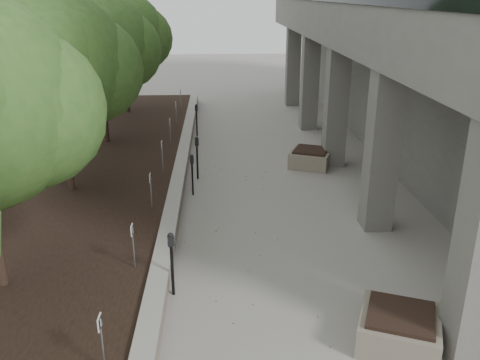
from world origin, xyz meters
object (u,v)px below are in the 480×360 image
object	(u,v)px
parking_meter_3	(192,175)
parking_meter_4	(197,158)
crabapple_tree_3	(60,94)
crabapple_tree_5	(124,52)
planter_front	(399,328)
parking_meter_2	(172,264)
parking_meter_5	(197,120)
planter_back	(311,158)
crabapple_tree_4	(100,68)

from	to	relation	value
parking_meter_3	parking_meter_4	distance (m)	1.41
parking_meter_4	crabapple_tree_3	bearing A→B (deg)	-159.36
crabapple_tree_3	parking_meter_4	bearing A→B (deg)	26.66
parking_meter_3	parking_meter_4	size ratio (longest dim) A/B	0.90
crabapple_tree_5	parking_meter_3	world-z (taller)	crabapple_tree_5
parking_meter_3	planter_front	xyz separation A→B (m)	(3.80, -6.97, -0.33)
crabapple_tree_3	parking_meter_2	size ratio (longest dim) A/B	3.97
parking_meter_2	parking_meter_5	xyz separation A→B (m)	(0.08, 11.87, -0.01)
parking_meter_3	planter_back	xyz separation A→B (m)	(3.97, 2.48, -0.33)
parking_meter_3	planter_back	size ratio (longest dim) A/B	0.96
parking_meter_2	parking_meter_3	bearing A→B (deg)	70.81
crabapple_tree_3	crabapple_tree_5	xyz separation A→B (m)	(0.00, 10.00, 0.00)
crabapple_tree_3	crabapple_tree_5	world-z (taller)	same
crabapple_tree_4	parking_meter_4	world-z (taller)	crabapple_tree_4
crabapple_tree_4	planter_back	bearing A→B (deg)	-16.19
parking_meter_3	parking_meter_4	world-z (taller)	parking_meter_4
parking_meter_2	parking_meter_4	world-z (taller)	parking_meter_4
parking_meter_5	planter_front	xyz separation A→B (m)	(3.89, -13.56, -0.37)
parking_meter_2	planter_front	xyz separation A→B (m)	(3.98, -1.69, -0.38)
crabapple_tree_4	crabapple_tree_5	xyz separation A→B (m)	(0.00, 5.00, 0.00)
crabapple_tree_4	parking_meter_5	xyz separation A→B (m)	(3.33, 1.96, -2.44)
parking_meter_2	parking_meter_4	bearing A→B (deg)	70.36
planter_front	parking_meter_5	bearing A→B (deg)	106.03
crabapple_tree_3	planter_front	distance (m)	10.18
planter_front	crabapple_tree_5	bearing A→B (deg)	113.53
planter_back	parking_meter_5	bearing A→B (deg)	134.73
crabapple_tree_3	crabapple_tree_4	size ratio (longest dim) A/B	1.00
parking_meter_4	planter_back	distance (m)	4.04
crabapple_tree_3	parking_meter_4	xyz separation A→B (m)	(3.53, 1.77, -2.42)
parking_meter_3	parking_meter_5	bearing A→B (deg)	89.30
parking_meter_2	planter_back	xyz separation A→B (m)	(4.15, 7.76, -0.38)
planter_front	planter_back	distance (m)	9.45
planter_back	planter_front	bearing A→B (deg)	-91.05
parking_meter_3	parking_meter_5	distance (m)	6.59
planter_back	parking_meter_2	bearing A→B (deg)	-118.14
crabapple_tree_5	parking_meter_4	distance (m)	9.27
crabapple_tree_4	planter_front	world-z (taller)	crabapple_tree_4
parking_meter_2	parking_meter_4	distance (m)	6.68
crabapple_tree_3	planter_front	bearing A→B (deg)	-42.40
planter_back	crabapple_tree_5	bearing A→B (deg)	135.99
planter_front	planter_back	xyz separation A→B (m)	(0.17, 9.45, 0.00)
parking_meter_4	planter_front	distance (m)	9.16
parking_meter_2	planter_front	distance (m)	4.34
parking_meter_4	parking_meter_5	xyz separation A→B (m)	(-0.19, 5.19, -0.03)
crabapple_tree_5	parking_meter_4	xyz separation A→B (m)	(3.53, -8.23, -2.42)
parking_meter_3	parking_meter_4	xyz separation A→B (m)	(0.10, 1.40, 0.07)
crabapple_tree_4	parking_meter_4	bearing A→B (deg)	-42.50
crabapple_tree_4	planter_back	world-z (taller)	crabapple_tree_4
crabapple_tree_5	planter_back	distance (m)	10.67
parking_meter_5	parking_meter_3	bearing A→B (deg)	-83.15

